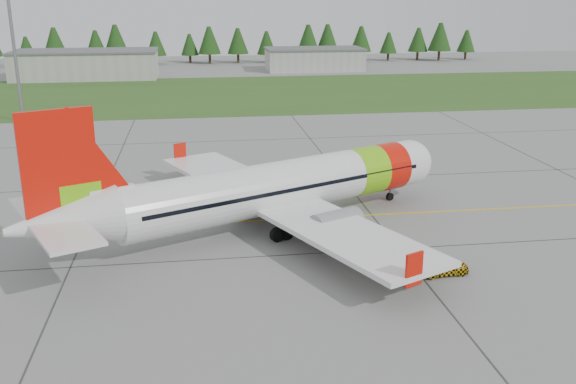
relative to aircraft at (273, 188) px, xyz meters
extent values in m
plane|color=gray|center=(-0.85, -6.44, -3.42)|extent=(320.00, 320.00, 0.00)
cylinder|color=white|center=(0.87, 0.40, 0.05)|extent=(28.21, 16.13, 4.36)
sphere|color=white|center=(14.06, 6.49, 0.05)|extent=(4.36, 4.36, 4.36)
cone|color=white|center=(-15.88, -7.32, 0.44)|extent=(8.93, 7.23, 4.36)
cube|color=black|center=(14.36, 6.63, 0.44)|extent=(2.84, 3.39, 0.63)
cylinder|color=#75CB0F|center=(8.99, 4.15, 0.05)|extent=(4.50, 5.25, 4.44)
cylinder|color=red|center=(11.42, 5.27, 0.05)|extent=(4.09, 5.06, 4.44)
cube|color=white|center=(0.36, 0.17, -1.18)|extent=(20.56, 35.05, 0.40)
cube|color=red|center=(-8.10, 15.83, -0.57)|extent=(1.30, 0.74, 2.24)
cube|color=red|center=(6.79, -16.44, -0.57)|extent=(1.30, 0.74, 2.24)
cylinder|color=gray|center=(-0.69, 6.45, -1.80)|extent=(4.64, 3.82, 2.35)
cylinder|color=gray|center=(4.46, -4.71, -1.80)|extent=(4.64, 3.82, 2.35)
cube|color=red|center=(-15.67, -7.23, 4.18)|extent=(4.84, 2.52, 8.49)
cube|color=#75CB0F|center=(-14.56, -6.72, 1.72)|extent=(2.83, 1.64, 2.68)
cube|color=white|center=(-16.38, -7.56, 0.72)|extent=(8.63, 13.17, 0.25)
cylinder|color=slate|center=(12.03, 5.55, -2.63)|extent=(0.20, 0.20, 1.56)
cylinder|color=black|center=(12.03, 5.55, -3.04)|extent=(0.82, 0.60, 0.76)
cylinder|color=slate|center=(-1.97, 2.54, -2.35)|extent=(0.25, 0.25, 2.12)
cylinder|color=black|center=(-2.37, 2.35, -2.84)|extent=(1.27, 0.94, 1.16)
cylinder|color=slate|center=(0.66, -3.14, -2.35)|extent=(0.25, 0.25, 2.12)
cylinder|color=black|center=(0.25, -3.33, -2.84)|extent=(1.27, 0.94, 1.16)
imported|color=yellow|center=(10.65, -11.50, -1.47)|extent=(1.46, 1.68, 3.89)
cube|color=#30561E|center=(-0.85, 75.56, -3.40)|extent=(320.00, 50.00, 0.03)
cube|color=gold|center=(-0.85, 1.56, -3.40)|extent=(120.00, 0.25, 0.02)
cube|color=#A8A8A3|center=(-30.85, 103.56, -0.42)|extent=(32.00, 14.00, 6.00)
cube|color=#A8A8A3|center=(24.15, 111.56, -0.82)|extent=(24.00, 12.00, 5.20)
cylinder|color=slate|center=(-32.85, 51.56, 6.58)|extent=(0.50, 0.50, 20.00)
camera|label=1|loc=(-6.22, -51.51, 15.99)|focal=40.00mm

